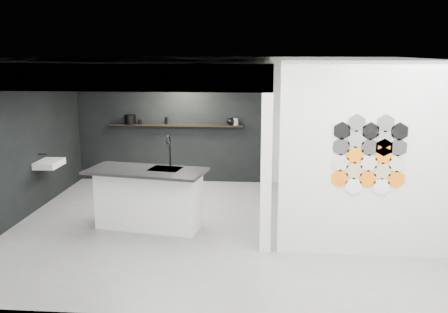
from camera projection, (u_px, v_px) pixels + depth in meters
floor at (217, 226)px, 8.51m from camera, size 7.00×6.00×0.01m
partition_panel at (366, 161)px, 7.06m from camera, size 2.45×0.15×2.80m
bay_clad_back at (172, 130)px, 11.26m from camera, size 4.40×0.04×2.35m
bay_clad_left at (41, 144)px, 9.51m from camera, size 0.04×4.00×2.35m
bulkhead at (150, 72)px, 9.06m from camera, size 4.40×4.00×0.40m
corner_column at (266, 174)px, 7.22m from camera, size 0.16×0.16×2.35m
fascia_beam at (120, 77)px, 7.18m from camera, size 4.40×0.16×0.40m
wall_basin at (49, 164)px, 9.37m from camera, size 0.40×0.60×0.12m
display_shelf at (175, 125)px, 11.13m from camera, size 3.00×0.15×0.04m
kitchen_island at (149, 197)px, 8.33m from camera, size 2.05×1.18×1.56m
stockpot at (130, 119)px, 11.18m from camera, size 0.32×0.32×0.20m
kettle at (231, 121)px, 11.00m from camera, size 0.21×0.21×0.16m
glass_bowl at (236, 123)px, 11.00m from camera, size 0.15×0.15×0.09m
glass_vase at (236, 122)px, 11.00m from camera, size 0.14×0.14×0.15m
bottle_dark at (166, 121)px, 11.12m from camera, size 0.07×0.07×0.16m
utensil_cup at (140, 122)px, 11.18m from camera, size 0.08×0.08×0.09m
hex_tile_cluster at (370, 155)px, 6.95m from camera, size 1.04×0.02×1.16m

